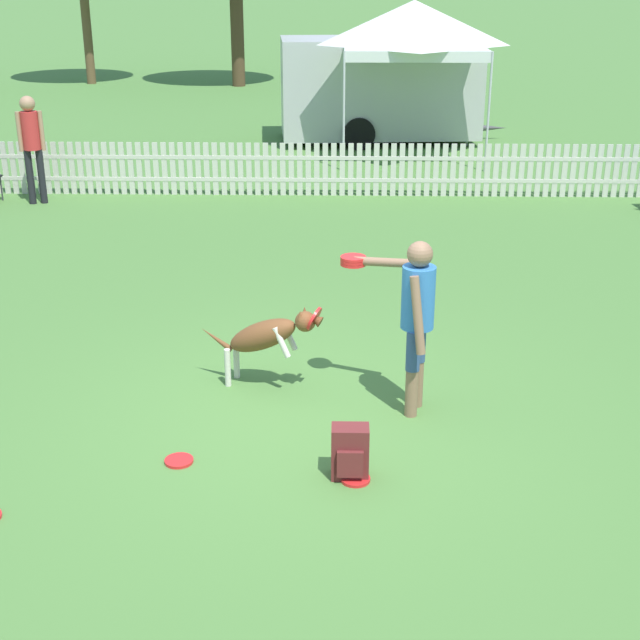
# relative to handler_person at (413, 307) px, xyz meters

# --- Properties ---
(ground_plane) EXTENTS (240.00, 240.00, 0.00)m
(ground_plane) POSITION_rel_handler_person_xyz_m (-0.89, -0.20, -0.95)
(ground_plane) COLOR #4C7A38
(handler_person) EXTENTS (0.83, 0.85, 1.53)m
(handler_person) POSITION_rel_handler_person_xyz_m (0.00, 0.00, 0.00)
(handler_person) COLOR #8C664C
(handler_person) RESTS_ON ground_plane
(leaping_dog) EXTENTS (1.17, 0.53, 0.85)m
(leaping_dog) POSITION_rel_handler_person_xyz_m (-1.27, 0.41, -0.43)
(leaping_dog) COLOR brown
(leaping_dog) RESTS_ON ground_plane
(frisbee_near_handler) EXTENTS (0.23, 0.23, 0.02)m
(frisbee_near_handler) POSITION_rel_handler_person_xyz_m (-1.86, -0.95, -0.94)
(frisbee_near_handler) COLOR red
(frisbee_near_handler) RESTS_ON ground_plane
(frisbee_midfield) EXTENTS (0.23, 0.23, 0.02)m
(frisbee_midfield) POSITION_rel_handler_person_xyz_m (-0.49, -1.19, -0.94)
(frisbee_midfield) COLOR red
(frisbee_midfield) RESTS_ON ground_plane
(backpack_on_grass) EXTENTS (0.28, 0.22, 0.42)m
(backpack_on_grass) POSITION_rel_handler_person_xyz_m (-0.53, -1.13, -0.75)
(backpack_on_grass) COLOR maroon
(backpack_on_grass) RESTS_ON ground_plane
(picket_fence) EXTENTS (24.56, 0.04, 0.89)m
(picket_fence) POSITION_rel_handler_person_xyz_m (-0.89, 7.92, -0.51)
(picket_fence) COLOR beige
(picket_fence) RESTS_ON ground_plane
(canopy_tent_main) EXTENTS (2.75, 2.75, 3.05)m
(canopy_tent_main) POSITION_rel_handler_person_xyz_m (0.77, 11.30, 1.57)
(canopy_tent_main) COLOR silver
(canopy_tent_main) RESTS_ON ground_plane
(spectator_standing) EXTENTS (0.40, 0.27, 1.74)m
(spectator_standing) POSITION_rel_handler_person_xyz_m (-5.60, 7.26, 0.11)
(spectator_standing) COLOR black
(spectator_standing) RESTS_ON ground_plane
(equipment_trailer) EXTENTS (5.16, 2.56, 2.21)m
(equipment_trailer) POSITION_rel_handler_person_xyz_m (0.19, 13.22, 0.22)
(equipment_trailer) COLOR #B7B7B7
(equipment_trailer) RESTS_ON ground_plane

